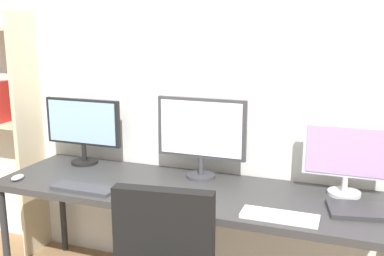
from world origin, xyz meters
The scene contains 9 objects.
wall_back centered at (0.00, 1.02, 1.30)m, with size 4.73×0.11×2.60m.
desk centered at (0.00, 0.60, 0.69)m, with size 2.33×0.68×0.74m.
monitor_left centered at (-0.85, 0.81, 1.00)m, with size 0.56×0.18×0.45m.
monitor_center centered at (0.00, 0.81, 1.03)m, with size 0.56×0.18×0.50m.
monitor_right centered at (0.85, 0.81, 0.96)m, with size 0.47×0.18×0.40m.
keyboard_left centered at (-0.56, 0.37, 0.75)m, with size 0.38×0.13×0.02m, color #38383D.
keyboard_right centered at (0.56, 0.37, 0.75)m, with size 0.38×0.13×0.02m, color silver.
computer_mouse centered at (-1.04, 0.38, 0.76)m, with size 0.06×0.10×0.03m, color silver.
laptop_closed centered at (0.94, 0.58, 0.75)m, with size 0.32×0.22×0.02m, color #2D2D2D.
Camera 1 is at (0.86, -1.67, 1.65)m, focal length 41.49 mm.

